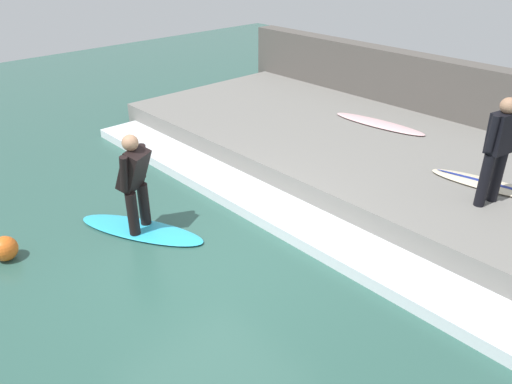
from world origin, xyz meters
TOP-DOWN VIEW (x-y plane):
  - ground_plane at (0.00, 0.00)m, footprint 28.00×28.00m
  - concrete_ledge at (4.18, 0.00)m, footprint 4.40×10.99m
  - back_wall at (6.63, 0.00)m, footprint 0.50×11.54m
  - wave_foam_crest at (1.54, 0.00)m, footprint 0.87×10.44m
  - surfboard_riding at (-0.31, 1.22)m, footprint 1.45×2.13m
  - surfer_riding at (-0.31, 1.22)m, footprint 0.55×0.56m
  - surfer_waiting_near at (3.46, -2.27)m, footprint 0.53×0.31m
  - surfboard_waiting_near at (4.01, -2.07)m, footprint 0.77×1.84m
  - surfboard_spare at (5.07, 0.72)m, footprint 0.65×2.05m
  - marker_buoy at (-2.06, 1.86)m, footprint 0.35×0.35m

SIDE VIEW (x-z plane):
  - ground_plane at x=0.00m, z-range 0.00..0.00m
  - surfboard_riding at x=-0.31m, z-range 0.00..0.06m
  - wave_foam_crest at x=1.54m, z-range 0.00..0.18m
  - marker_buoy at x=-2.06m, z-range 0.00..0.35m
  - concrete_ledge at x=4.18m, z-range 0.00..0.51m
  - surfboard_spare at x=5.07m, z-range 0.51..0.57m
  - surfboard_waiting_near at x=4.01m, z-range 0.51..0.57m
  - back_wall at x=6.63m, z-range 0.00..1.68m
  - surfer_riding at x=-0.31m, z-range 0.14..1.65m
  - surfer_waiting_near at x=3.46m, z-range 0.61..2.20m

